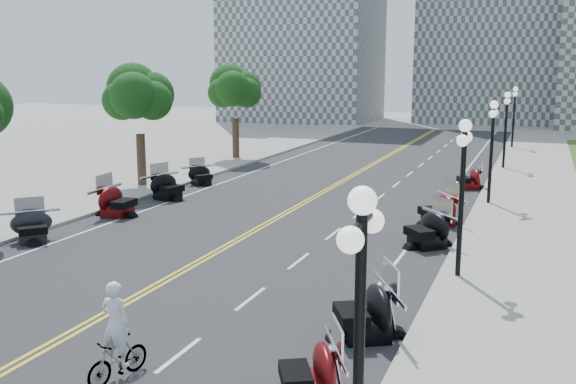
% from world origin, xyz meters
% --- Properties ---
extents(ground, '(160.00, 160.00, 0.00)m').
position_xyz_m(ground, '(0.00, 0.00, 0.00)').
color(ground, gray).
extents(road, '(16.00, 90.00, 0.01)m').
position_xyz_m(road, '(0.00, 10.00, 0.00)').
color(road, '#333335').
rests_on(road, ground).
extents(centerline_yellow_a, '(0.12, 90.00, 0.00)m').
position_xyz_m(centerline_yellow_a, '(-0.12, 10.00, 0.01)').
color(centerline_yellow_a, yellow).
rests_on(centerline_yellow_a, road).
extents(centerline_yellow_b, '(0.12, 90.00, 0.00)m').
position_xyz_m(centerline_yellow_b, '(0.12, 10.00, 0.01)').
color(centerline_yellow_b, yellow).
rests_on(centerline_yellow_b, road).
extents(edge_line_north, '(0.12, 90.00, 0.00)m').
position_xyz_m(edge_line_north, '(6.40, 10.00, 0.01)').
color(edge_line_north, white).
rests_on(edge_line_north, road).
extents(edge_line_south, '(0.12, 90.00, 0.00)m').
position_xyz_m(edge_line_south, '(-6.40, 10.00, 0.01)').
color(edge_line_south, white).
rests_on(edge_line_south, road).
extents(lane_dash_5, '(0.12, 2.00, 0.00)m').
position_xyz_m(lane_dash_5, '(3.20, -4.00, 0.01)').
color(lane_dash_5, white).
rests_on(lane_dash_5, road).
extents(lane_dash_6, '(0.12, 2.00, 0.00)m').
position_xyz_m(lane_dash_6, '(3.20, 0.00, 0.01)').
color(lane_dash_6, white).
rests_on(lane_dash_6, road).
extents(lane_dash_7, '(0.12, 2.00, 0.00)m').
position_xyz_m(lane_dash_7, '(3.20, 4.00, 0.01)').
color(lane_dash_7, white).
rests_on(lane_dash_7, road).
extents(lane_dash_8, '(0.12, 2.00, 0.00)m').
position_xyz_m(lane_dash_8, '(3.20, 8.00, 0.01)').
color(lane_dash_8, white).
rests_on(lane_dash_8, road).
extents(lane_dash_9, '(0.12, 2.00, 0.00)m').
position_xyz_m(lane_dash_9, '(3.20, 12.00, 0.01)').
color(lane_dash_9, white).
rests_on(lane_dash_9, road).
extents(lane_dash_10, '(0.12, 2.00, 0.00)m').
position_xyz_m(lane_dash_10, '(3.20, 16.00, 0.01)').
color(lane_dash_10, white).
rests_on(lane_dash_10, road).
extents(lane_dash_11, '(0.12, 2.00, 0.00)m').
position_xyz_m(lane_dash_11, '(3.20, 20.00, 0.01)').
color(lane_dash_11, white).
rests_on(lane_dash_11, road).
extents(lane_dash_12, '(0.12, 2.00, 0.00)m').
position_xyz_m(lane_dash_12, '(3.20, 24.00, 0.01)').
color(lane_dash_12, white).
rests_on(lane_dash_12, road).
extents(lane_dash_13, '(0.12, 2.00, 0.00)m').
position_xyz_m(lane_dash_13, '(3.20, 28.00, 0.01)').
color(lane_dash_13, white).
rests_on(lane_dash_13, road).
extents(lane_dash_14, '(0.12, 2.00, 0.00)m').
position_xyz_m(lane_dash_14, '(3.20, 32.00, 0.01)').
color(lane_dash_14, white).
rests_on(lane_dash_14, road).
extents(lane_dash_15, '(0.12, 2.00, 0.00)m').
position_xyz_m(lane_dash_15, '(3.20, 36.00, 0.01)').
color(lane_dash_15, white).
rests_on(lane_dash_15, road).
extents(lane_dash_16, '(0.12, 2.00, 0.00)m').
position_xyz_m(lane_dash_16, '(3.20, 40.00, 0.01)').
color(lane_dash_16, white).
rests_on(lane_dash_16, road).
extents(lane_dash_17, '(0.12, 2.00, 0.00)m').
position_xyz_m(lane_dash_17, '(3.20, 44.00, 0.01)').
color(lane_dash_17, white).
rests_on(lane_dash_17, road).
extents(lane_dash_18, '(0.12, 2.00, 0.00)m').
position_xyz_m(lane_dash_18, '(3.20, 48.00, 0.01)').
color(lane_dash_18, white).
rests_on(lane_dash_18, road).
extents(lane_dash_19, '(0.12, 2.00, 0.00)m').
position_xyz_m(lane_dash_19, '(3.20, 52.00, 0.01)').
color(lane_dash_19, white).
rests_on(lane_dash_19, road).
extents(sidewalk_north, '(5.00, 90.00, 0.15)m').
position_xyz_m(sidewalk_north, '(10.50, 10.00, 0.07)').
color(sidewalk_north, '#9E9991').
rests_on(sidewalk_north, ground).
extents(sidewalk_south, '(5.00, 90.00, 0.15)m').
position_xyz_m(sidewalk_south, '(-10.50, 10.00, 0.07)').
color(sidewalk_south, '#9E9991').
rests_on(sidewalk_south, ground).
extents(distant_block_a, '(18.00, 14.00, 26.00)m').
position_xyz_m(distant_block_a, '(-18.00, 62.00, 13.00)').
color(distant_block_a, gray).
rests_on(distant_block_a, ground).
extents(street_lamp_1, '(0.50, 1.20, 4.90)m').
position_xyz_m(street_lamp_1, '(8.60, -8.00, 2.60)').
color(street_lamp_1, black).
rests_on(street_lamp_1, sidewalk_north).
extents(street_lamp_2, '(0.50, 1.20, 4.90)m').
position_xyz_m(street_lamp_2, '(8.60, 4.00, 2.60)').
color(street_lamp_2, black).
rests_on(street_lamp_2, sidewalk_north).
extents(street_lamp_3, '(0.50, 1.20, 4.90)m').
position_xyz_m(street_lamp_3, '(8.60, 16.00, 2.60)').
color(street_lamp_3, black).
rests_on(street_lamp_3, sidewalk_north).
extents(street_lamp_4, '(0.50, 1.20, 4.90)m').
position_xyz_m(street_lamp_4, '(8.60, 28.00, 2.60)').
color(street_lamp_4, black).
rests_on(street_lamp_4, sidewalk_north).
extents(street_lamp_5, '(0.50, 1.20, 4.90)m').
position_xyz_m(street_lamp_5, '(8.60, 40.00, 2.60)').
color(street_lamp_5, black).
rests_on(street_lamp_5, sidewalk_north).
extents(tree_3, '(4.80, 4.80, 9.20)m').
position_xyz_m(tree_3, '(-10.00, 14.00, 4.75)').
color(tree_3, '#235619').
rests_on(tree_3, sidewalk_south).
extents(tree_4, '(4.80, 4.80, 9.20)m').
position_xyz_m(tree_4, '(-10.00, 26.00, 4.75)').
color(tree_4, '#235619').
rests_on(tree_4, sidewalk_south).
extents(motorcycle_n_4, '(2.56, 2.56, 1.32)m').
position_xyz_m(motorcycle_n_4, '(6.75, -4.78, 0.66)').
color(motorcycle_n_4, '#590A0C').
rests_on(motorcycle_n_4, road).
extents(motorcycle_n_5, '(3.01, 3.01, 1.54)m').
position_xyz_m(motorcycle_n_5, '(7.00, -1.44, 0.77)').
color(motorcycle_n_5, black).
rests_on(motorcycle_n_5, road).
extents(motorcycle_n_7, '(3.05, 3.05, 1.51)m').
position_xyz_m(motorcycle_n_7, '(7.05, 7.42, 0.76)').
color(motorcycle_n_7, black).
rests_on(motorcycle_n_7, road).
extents(motorcycle_n_8, '(3.03, 3.03, 1.52)m').
position_xyz_m(motorcycle_n_8, '(6.92, 10.99, 0.76)').
color(motorcycle_n_8, '#590A0C').
rests_on(motorcycle_n_8, road).
extents(motorcycle_n_10, '(2.41, 2.41, 1.32)m').
position_xyz_m(motorcycle_n_10, '(7.24, 20.15, 0.66)').
color(motorcycle_n_10, '#590A0C').
rests_on(motorcycle_n_10, road).
extents(motorcycle_s_6, '(2.74, 2.74, 1.36)m').
position_xyz_m(motorcycle_s_6, '(-7.25, 2.56, 0.68)').
color(motorcycle_s_6, black).
rests_on(motorcycle_s_6, road).
extents(motorcycle_s_7, '(2.31, 2.31, 1.55)m').
position_xyz_m(motorcycle_s_7, '(-6.85, 7.39, 0.78)').
color(motorcycle_s_7, '#590A0C').
rests_on(motorcycle_s_7, road).
extents(motorcycle_s_8, '(2.65, 2.65, 1.49)m').
position_xyz_m(motorcycle_s_8, '(-6.78, 11.51, 0.74)').
color(motorcycle_s_8, black).
rests_on(motorcycle_s_8, road).
extents(motorcycle_s_9, '(2.45, 2.45, 1.23)m').
position_xyz_m(motorcycle_s_9, '(-7.25, 15.85, 0.62)').
color(motorcycle_s_9, black).
rests_on(motorcycle_s_9, road).
extents(bicycle, '(0.83, 1.67, 0.97)m').
position_xyz_m(bicycle, '(2.63, -5.54, 0.48)').
color(bicycle, '#A51414').
rests_on(bicycle, road).
extents(cyclist_rider, '(0.69, 0.45, 1.89)m').
position_xyz_m(cyclist_rider, '(2.63, -5.54, 1.91)').
color(cyclist_rider, silver).
rests_on(cyclist_rider, bicycle).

